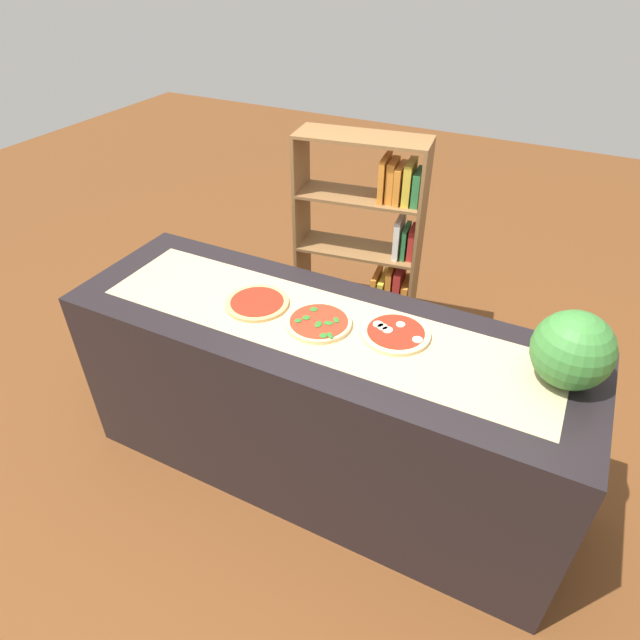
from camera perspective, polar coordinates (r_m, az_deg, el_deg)
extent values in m
plane|color=brown|center=(3.01, 0.00, -15.08)|extent=(12.00, 12.00, 0.00)
cube|color=black|center=(2.66, 0.00, -8.66)|extent=(2.35, 0.75, 0.95)
cube|color=tan|center=(2.35, 0.00, -0.37)|extent=(2.04, 0.48, 0.00)
cylinder|color=tan|center=(2.48, -6.67, 1.80)|extent=(0.29, 0.29, 0.02)
cylinder|color=#AD2314|center=(2.47, -6.68, 1.97)|extent=(0.24, 0.24, 0.00)
cylinder|color=#E5C17F|center=(2.33, -0.13, -0.31)|extent=(0.28, 0.28, 0.02)
cylinder|color=red|center=(2.32, -0.13, -0.09)|extent=(0.25, 0.25, 0.00)
ellipsoid|color=#286B23|center=(2.39, -0.67, 1.14)|extent=(0.04, 0.04, 0.00)
ellipsoid|color=#286B23|center=(2.30, 0.92, -0.32)|extent=(0.05, 0.04, 0.00)
ellipsoid|color=#286B23|center=(2.34, -1.46, 0.25)|extent=(0.05, 0.05, 0.00)
ellipsoid|color=#286B23|center=(2.24, 0.39, -1.64)|extent=(0.04, 0.04, 0.00)
ellipsoid|color=#286B23|center=(2.24, 1.09, -1.63)|extent=(0.05, 0.05, 0.00)
ellipsoid|color=#286B23|center=(2.30, -0.17, -0.45)|extent=(0.04, 0.05, 0.00)
ellipsoid|color=#286B23|center=(2.32, -2.32, -0.06)|extent=(0.04, 0.04, 0.00)
ellipsoid|color=#286B23|center=(2.32, 1.73, 0.01)|extent=(0.04, 0.05, 0.00)
cylinder|color=#E5C17F|center=(2.30, 8.00, -1.40)|extent=(0.29, 0.29, 0.02)
cylinder|color=#AD2314|center=(2.29, 8.02, -1.20)|extent=(0.24, 0.24, 0.00)
cylinder|color=#EFE5CC|center=(2.31, 6.17, -0.45)|extent=(0.05, 0.05, 0.00)
cylinder|color=#EFE5CC|center=(2.25, 10.27, -2.06)|extent=(0.04, 0.04, 0.00)
cylinder|color=#EFE5CC|center=(2.30, 6.63, -0.73)|extent=(0.04, 0.04, 0.00)
cylinder|color=#EFE5CC|center=(2.33, 8.53, -0.47)|extent=(0.04, 0.04, 0.00)
cylinder|color=#EFE5CC|center=(2.29, 7.16, -1.04)|extent=(0.04, 0.04, 0.00)
sphere|color=#387A33|center=(2.18, 25.14, -2.90)|extent=(0.30, 0.30, 0.30)
cube|color=brown|center=(3.37, 10.18, 6.43)|extent=(0.06, 0.27, 1.42)
cube|color=brown|center=(3.53, -1.90, 8.47)|extent=(0.06, 0.27, 1.42)
cube|color=brown|center=(3.81, 3.58, -1.74)|extent=(0.76, 0.37, 0.02)
cube|color=gold|center=(3.69, 8.73, -1.23)|extent=(0.05, 0.18, 0.23)
cube|color=#2D753D|center=(3.71, 8.10, -1.43)|extent=(0.06, 0.23, 0.18)
cube|color=#47423D|center=(3.69, 7.49, -0.89)|extent=(0.06, 0.20, 0.25)
cube|color=gold|center=(3.71, 6.89, -1.08)|extent=(0.05, 0.18, 0.20)
cube|color=brown|center=(3.61, 3.78, 2.64)|extent=(0.76, 0.37, 0.02)
cube|color=orange|center=(3.51, 9.07, 2.90)|extent=(0.07, 0.21, 0.17)
cube|color=#B22823|center=(3.49, 8.34, 3.67)|extent=(0.08, 0.23, 0.26)
cube|color=orange|center=(3.49, 7.48, 3.84)|extent=(0.07, 0.22, 0.26)
cube|color=gold|center=(3.52, 6.70, 3.41)|extent=(0.07, 0.23, 0.18)
cube|color=orange|center=(3.53, 5.97, 3.66)|extent=(0.06, 0.21, 0.19)
cube|color=brown|center=(3.43, 4.01, 7.51)|extent=(0.76, 0.37, 0.02)
cube|color=#B22823|center=(3.32, 9.74, 8.12)|extent=(0.05, 0.16, 0.19)
cube|color=#2D753D|center=(3.33, 9.08, 8.23)|extent=(0.05, 0.17, 0.19)
cube|color=silver|center=(3.32, 8.35, 8.75)|extent=(0.06, 0.20, 0.24)
cube|color=brown|center=(3.28, 4.27, 12.88)|extent=(0.76, 0.37, 0.02)
cube|color=#2D753D|center=(3.18, 10.32, 13.66)|extent=(0.07, 0.19, 0.19)
cube|color=gold|center=(3.17, 9.43, 14.20)|extent=(0.07, 0.20, 0.24)
cube|color=orange|center=(3.19, 8.45, 14.13)|extent=(0.07, 0.21, 0.21)
cube|color=orange|center=(3.19, 7.65, 14.44)|extent=(0.07, 0.18, 0.23)
cube|color=orange|center=(3.20, 6.84, 14.70)|extent=(0.06, 0.21, 0.25)
cube|color=brown|center=(3.15, 4.57, 18.72)|extent=(0.76, 0.37, 0.02)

